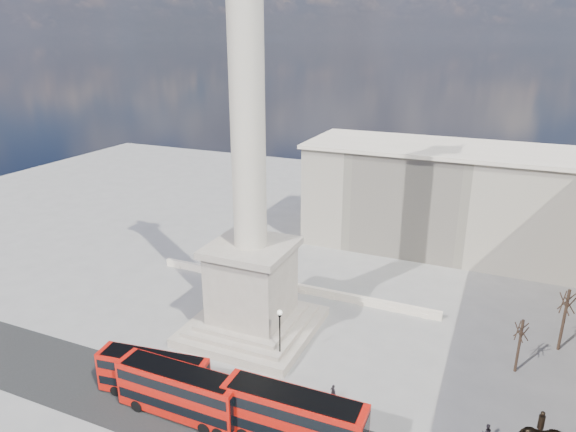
% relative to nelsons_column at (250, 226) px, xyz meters
% --- Properties ---
extents(ground, '(180.00, 180.00, 0.00)m').
position_rel_nelsons_column_xyz_m(ground, '(0.00, -5.00, -12.92)').
color(ground, gray).
rests_on(ground, ground).
extents(asphalt_road, '(120.00, 9.00, 0.01)m').
position_rel_nelsons_column_xyz_m(asphalt_road, '(5.00, -15.00, -12.91)').
color(asphalt_road, black).
rests_on(asphalt_road, ground).
extents(nelsons_column, '(14.00, 14.00, 49.85)m').
position_rel_nelsons_column_xyz_m(nelsons_column, '(0.00, 0.00, 0.00)').
color(nelsons_column, '#A49889').
rests_on(nelsons_column, ground).
extents(balustrade_wall, '(40.00, 0.60, 1.10)m').
position_rel_nelsons_column_xyz_m(balustrade_wall, '(0.00, 11.00, -12.37)').
color(balustrade_wall, beige).
rests_on(balustrade_wall, ground).
extents(building_northeast, '(51.00, 17.00, 16.60)m').
position_rel_nelsons_column_xyz_m(building_northeast, '(20.00, 35.00, -4.59)').
color(building_northeast, beige).
rests_on(building_northeast, ground).
extents(red_bus_a, '(10.94, 3.86, 4.34)m').
position_rel_nelsons_column_xyz_m(red_bus_a, '(-3.19, -14.05, -10.64)').
color(red_bus_a, '#B91209').
rests_on(red_bus_a, ground).
extents(red_bus_b, '(11.77, 2.82, 4.77)m').
position_rel_nelsons_column_xyz_m(red_bus_b, '(0.66, -15.37, -10.42)').
color(red_bus_b, '#B91209').
rests_on(red_bus_b, ground).
extents(red_bus_c, '(12.23, 3.02, 4.94)m').
position_rel_nelsons_column_xyz_m(red_bus_c, '(11.37, -14.55, -10.32)').
color(red_bus_c, '#B91209').
rests_on(red_bus_c, ground).
extents(victorian_lamp, '(0.54, 0.54, 6.35)m').
position_rel_nelsons_column_xyz_m(victorian_lamp, '(5.64, -4.78, -9.18)').
color(victorian_lamp, black).
rests_on(victorian_lamp, ground).
extents(bare_tree_mid, '(1.65, 1.65, 6.26)m').
position_rel_nelsons_column_xyz_m(bare_tree_mid, '(28.25, 3.69, -7.99)').
color(bare_tree_mid, '#332319').
rests_on(bare_tree_mid, ground).
extents(bare_tree_far, '(1.88, 1.88, 7.66)m').
position_rel_nelsons_column_xyz_m(bare_tree_far, '(32.53, 9.79, -6.88)').
color(bare_tree_far, '#332319').
rests_on(bare_tree_far, ground).
extents(pedestrian_walking, '(0.60, 0.44, 1.52)m').
position_rel_nelsons_column_xyz_m(pedestrian_walking, '(13.51, -10.36, -12.16)').
color(pedestrian_walking, '#282228').
rests_on(pedestrian_walking, ground).
extents(pedestrian_crossing, '(0.96, 0.94, 1.62)m').
position_rel_nelsons_column_xyz_m(pedestrian_crossing, '(12.56, -7.90, -12.11)').
color(pedestrian_crossing, '#282228').
rests_on(pedestrian_crossing, ground).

